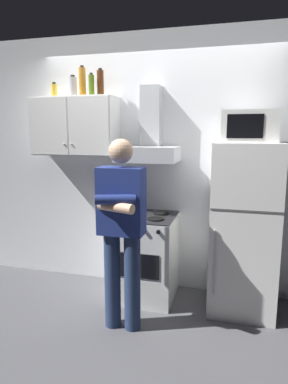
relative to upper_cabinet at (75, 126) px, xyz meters
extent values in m
plane|color=#4C4C51|center=(0.85, -0.37, -1.75)|extent=(7.00, 7.00, 0.00)
cube|color=white|center=(0.85, 0.23, -0.40)|extent=(4.80, 0.10, 2.70)
cube|color=white|center=(0.00, 0.01, 0.00)|extent=(0.90, 0.34, 0.60)
cube|color=white|center=(-0.22, -0.17, 0.00)|extent=(0.43, 0.01, 0.58)
cube|color=white|center=(0.22, -0.17, 0.00)|extent=(0.43, 0.01, 0.58)
sphere|color=#B2B2B7|center=(-0.04, -0.18, -0.18)|extent=(0.02, 0.02, 0.02)
sphere|color=#B2B2B7|center=(0.04, -0.18, -0.18)|extent=(0.02, 0.02, 0.02)
cube|color=white|center=(0.80, -0.12, -1.32)|extent=(0.60, 0.60, 0.85)
cube|color=black|center=(0.80, -0.12, -0.89)|extent=(0.59, 0.59, 0.01)
cube|color=black|center=(0.80, -0.43, -1.30)|extent=(0.42, 0.01, 0.24)
cylinder|color=black|center=(0.67, -0.24, -0.88)|extent=(0.16, 0.16, 0.01)
cylinder|color=black|center=(0.93, -0.24, -0.88)|extent=(0.16, 0.16, 0.01)
cylinder|color=black|center=(0.67, 0.00, -0.88)|extent=(0.16, 0.16, 0.01)
cylinder|color=black|center=(0.93, 0.00, -0.88)|extent=(0.16, 0.16, 0.01)
cylinder|color=black|center=(0.60, -0.44, -0.95)|extent=(0.04, 0.02, 0.04)
cylinder|color=black|center=(0.73, -0.44, -0.95)|extent=(0.04, 0.02, 0.04)
cylinder|color=black|center=(0.87, -0.44, -0.95)|extent=(0.04, 0.02, 0.04)
cylinder|color=black|center=(1.00, -0.44, -0.95)|extent=(0.04, 0.02, 0.04)
cube|color=#B7BABF|center=(0.80, -0.04, -0.27)|extent=(0.60, 0.44, 0.15)
cube|color=#B7BABF|center=(0.80, 0.10, 0.10)|extent=(0.20, 0.16, 0.60)
cube|color=white|center=(1.75, -0.12, -0.95)|extent=(0.60, 0.60, 1.60)
cube|color=#4C4C4C|center=(1.75, -0.43, -0.71)|extent=(0.59, 0.01, 0.01)
cylinder|color=silver|center=(1.50, -0.44, -1.19)|extent=(0.02, 0.02, 0.60)
cube|color=silver|center=(1.75, -0.10, -0.01)|extent=(0.48, 0.36, 0.28)
cube|color=black|center=(1.71, -0.29, -0.01)|extent=(0.30, 0.01, 0.20)
cylinder|color=navy|center=(0.66, -0.72, -1.32)|extent=(0.14, 0.14, 0.85)
cylinder|color=navy|center=(0.84, -0.72, -1.32)|extent=(0.14, 0.14, 0.85)
cube|color=navy|center=(0.75, -0.72, -0.62)|extent=(0.38, 0.20, 0.56)
cylinder|color=navy|center=(0.75, -0.86, -0.58)|extent=(0.33, 0.17, 0.08)
cylinder|color=#DBAD89|center=(0.75, -0.86, -0.64)|extent=(0.33, 0.17, 0.08)
sphere|color=#DBAD89|center=(0.75, -0.72, -0.21)|extent=(0.20, 0.20, 0.20)
cylinder|color=#47230F|center=(0.28, 0.04, 0.43)|extent=(0.07, 0.07, 0.26)
cylinder|color=black|center=(0.28, 0.04, 0.57)|extent=(0.04, 0.04, 0.02)
cylinder|color=#4C6B19|center=(0.20, 0.00, 0.41)|extent=(0.06, 0.06, 0.21)
cylinder|color=black|center=(0.20, 0.00, 0.52)|extent=(0.03, 0.03, 0.02)
cylinder|color=gold|center=(-0.25, 0.04, 0.37)|extent=(0.06, 0.06, 0.14)
cylinder|color=black|center=(-0.25, 0.04, 0.45)|extent=(0.03, 0.03, 0.02)
cylinder|color=#B2B5BA|center=(-0.02, 0.02, 0.40)|extent=(0.08, 0.08, 0.20)
cylinder|color=black|center=(-0.02, 0.02, 0.51)|extent=(0.05, 0.05, 0.02)
cylinder|color=#B7721E|center=(0.10, -0.01, 0.44)|extent=(0.07, 0.07, 0.28)
cylinder|color=black|center=(0.10, -0.01, 0.59)|extent=(0.04, 0.04, 0.02)
camera|label=1|loc=(1.63, -3.31, -0.06)|focal=31.55mm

